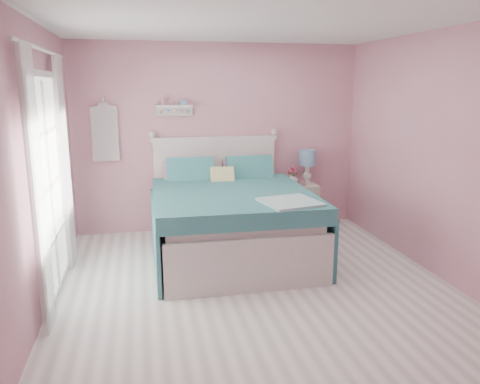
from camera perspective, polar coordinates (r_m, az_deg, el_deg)
name	(u,v)px	position (r m, az deg, el deg)	size (l,w,h in m)	color
floor	(258,290)	(4.84, 2.15, -11.87)	(4.50, 4.50, 0.00)	beige
room_shell	(259,133)	(4.42, 2.33, 7.14)	(4.50, 4.50, 4.50)	#C07A83
bed	(230,220)	(5.68, -1.28, -3.43)	(1.83, 2.30, 1.33)	silver
nightstand	(301,205)	(6.87, 7.39, -1.63)	(0.44, 0.43, 0.63)	beige
table_lamp	(308,160)	(6.82, 8.25, 3.86)	(0.25, 0.25, 0.49)	white
vase	(292,179)	(6.77, 6.42, 1.62)	(0.16, 0.16, 0.17)	white
teacup	(302,183)	(6.68, 7.58, 1.08)	(0.11, 0.11, 0.08)	#C4838B
roses	(293,171)	(6.74, 6.44, 2.62)	(0.14, 0.11, 0.12)	#C1425E
wall_shelf	(174,108)	(6.47, -8.06, 10.16)	(0.50, 0.15, 0.25)	silver
hanging_dress	(105,134)	(6.49, -16.14, 6.83)	(0.34, 0.03, 0.72)	white
french_door	(49,187)	(4.84, -22.26, 0.57)	(0.04, 1.32, 2.16)	silver
curtain_near	(37,193)	(4.09, -23.46, -0.11)	(0.04, 0.40, 2.32)	white
curtain_far	(65,164)	(5.53, -20.54, 3.27)	(0.04, 0.40, 2.32)	white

